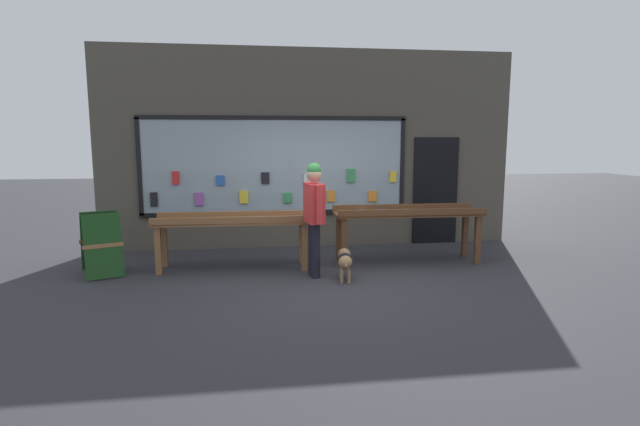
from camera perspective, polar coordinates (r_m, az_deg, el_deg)
The scene contains 7 objects.
ground_plane at distance 7.55m, azimuth 1.16°, elevation -7.50°, with size 40.00×40.00×0.00m, color #2D2D33.
shopfront_facade at distance 9.62m, azimuth -1.14°, elevation 7.14°, with size 7.91×0.29×3.75m.
display_table_left at distance 8.10m, azimuth -9.92°, elevation -1.36°, with size 2.47×0.71×0.89m.
display_table_right at distance 8.50m, azimuth 9.96°, elevation -0.51°, with size 2.47×0.74×0.95m.
person_browsing at distance 7.46m, azimuth -0.68°, elevation 0.33°, with size 0.28×0.67×1.73m.
small_dog at distance 7.41m, azimuth 2.87°, elevation -5.40°, with size 0.26×0.61×0.43m.
sandwich_board_sign at distance 8.39m, azimuth -23.74°, elevation -3.14°, with size 0.79×0.93×0.96m.
Camera 1 is at (-1.16, -7.16, 2.09)m, focal length 28.00 mm.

